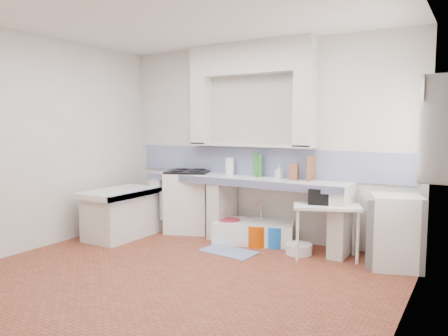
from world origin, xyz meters
The scene contains 35 objects.
floor centered at (0.00, 0.00, 0.00)m, with size 4.50×4.50×0.00m, color brown.
ceiling centered at (0.00, 0.00, 2.80)m, with size 4.50×4.50×0.00m, color silver.
wall_back centered at (0.00, 2.00, 1.40)m, with size 4.50×4.50×0.00m, color silver.
wall_left centered at (-2.25, 0.00, 1.40)m, with size 4.50×4.50×0.00m, color silver.
wall_right centered at (2.25, 0.00, 1.40)m, with size 4.50×4.50×0.00m, color silver.
alcove_mass centered at (-0.10, 1.88, 2.58)m, with size 1.90×0.25×0.45m, color silver.
window_frame centered at (2.42, 1.20, 1.60)m, with size 0.35×0.86×1.06m, color #382012.
lace_valance centered at (2.28, 1.20, 1.98)m, with size 0.01×0.84×0.24m, color white.
counter_slab centered at (-0.10, 1.70, 0.86)m, with size 3.00×0.60×0.08m, color white.
counter_lip centered at (-0.10, 1.42, 0.86)m, with size 3.00×0.04×0.10m, color navy.
counter_pier_left centered at (-1.50, 1.70, 0.41)m, with size 0.20×0.55×0.82m, color silver.
counter_pier_mid centered at (-0.45, 1.70, 0.41)m, with size 0.20×0.55×0.82m, color silver.
counter_pier_right centered at (1.30, 1.70, 0.41)m, with size 0.20×0.55×0.82m, color silver.
peninsula_top centered at (-1.70, 0.90, 0.66)m, with size 0.70×1.10×0.08m, color white.
peninsula_base centered at (-1.70, 0.90, 0.31)m, with size 0.60×1.00×0.62m, color silver.
peninsula_lip centered at (-1.37, 0.90, 0.66)m, with size 0.04×1.10×0.10m, color navy.
backsplash centered at (0.00, 1.99, 1.10)m, with size 4.27×0.03×0.40m, color navy.
stove centered at (-1.07, 1.72, 0.46)m, with size 0.64×0.62×0.91m, color white.
sink centered at (0.08, 1.69, 0.13)m, with size 1.09×0.59×0.26m, color white.
side_table centered at (1.18, 1.48, 0.33)m, with size 0.80×0.44×0.04m, color white.
fridge centered at (1.96, 1.56, 0.42)m, with size 0.55×0.55×0.84m, color white.
bucket_red centered at (-0.25, 1.56, 0.15)m, with size 0.32×0.32×0.30m, color #AE1F36.
bucket_orange centered at (0.20, 1.54, 0.14)m, with size 0.31×0.31×0.29m, color #D54A02.
bucket_blue centered at (0.43, 1.63, 0.14)m, with size 0.30×0.30×0.28m, color blue.
basin_white centered at (0.83, 1.47, 0.07)m, with size 0.34×0.34×0.13m, color white.
water_bottle_a centered at (-0.08, 1.83, 0.15)m, with size 0.08×0.08×0.30m, color silver.
water_bottle_b centered at (0.22, 1.85, 0.14)m, with size 0.08×0.08×0.29m, color silver.
black_bag centered at (1.11, 1.49, 0.76)m, with size 0.31×0.18×0.20m, color black.
green_bottle_a centered at (0.02, 1.85, 1.07)m, with size 0.08×0.08×0.34m, color #2C7931.
green_bottle_b centered at (0.08, 1.85, 1.06)m, with size 0.07×0.07×0.32m, color #2C7931.
knife_block centered at (0.62, 1.79, 1.01)m, with size 0.11×0.09×0.23m, color brown.
cutting_board centered at (0.84, 1.85, 1.06)m, with size 0.02×0.24×0.33m, color brown.
paper_towel centered at (-0.42, 1.85, 1.03)m, with size 0.13×0.13×0.25m, color white.
soap_bottle centered at (0.39, 1.83, 1.00)m, with size 0.09×0.09×0.19m, color white.
rug centered at (0.03, 1.08, 0.01)m, with size 0.71×0.41×0.01m, color #394F97.
Camera 1 is at (2.77, -3.59, 1.65)m, focal length 34.43 mm.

